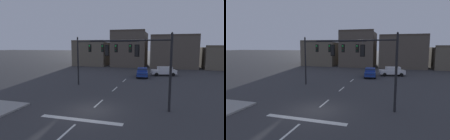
{
  "view_description": "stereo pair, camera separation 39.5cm",
  "coord_description": "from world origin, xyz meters",
  "views": [
    {
      "loc": [
        5.63,
        -13.65,
        5.35
      ],
      "look_at": [
        0.95,
        3.25,
        3.04
      ],
      "focal_mm": 29.27,
      "sensor_mm": 36.0,
      "label": 1
    },
    {
      "loc": [
        6.01,
        -13.54,
        5.35
      ],
      "look_at": [
        0.95,
        3.25,
        3.04
      ],
      "focal_mm": 29.27,
      "sensor_mm": 36.0,
      "label": 2
    }
  ],
  "objects": [
    {
      "name": "stop_bar_paint",
      "position": [
        0.0,
        -2.0,
        0.0
      ],
      "size": [
        6.4,
        0.5,
        0.01
      ],
      "primitive_type": "cube",
      "color": "silver",
      "rests_on": "ground"
    },
    {
      "name": "car_lot_nearside",
      "position": [
        2.35,
        17.84,
        0.86
      ],
      "size": [
        2.27,
        4.59,
        1.61
      ],
      "color": "navy",
      "rests_on": "ground"
    },
    {
      "name": "signal_mast_near_side",
      "position": [
        4.15,
        1.81,
        4.33
      ],
      "size": [
        7.28,
        1.02,
        6.44
      ],
      "color": "black",
      "rests_on": "ground"
    },
    {
      "name": "signal_mast_far_side",
      "position": [
        -2.54,
        8.95,
        4.62
      ],
      "size": [
        8.57,
        1.0,
        6.59
      ],
      "color": "black",
      "rests_on": "ground"
    },
    {
      "name": "ground_plane",
      "position": [
        0.0,
        0.0,
        0.0
      ],
      "size": [
        400.0,
        400.0,
        0.0
      ],
      "primitive_type": "plane",
      "color": "#353538"
    },
    {
      "name": "car_lot_middle",
      "position": [
        5.98,
        20.64,
        0.86
      ],
      "size": [
        4.69,
        2.75,
        1.61
      ],
      "color": "silver",
      "rests_on": "ground"
    },
    {
      "name": "building_row",
      "position": [
        10.83,
        36.37,
        3.56
      ],
      "size": [
        58.35,
        12.7,
        9.36
      ],
      "color": "#665B4C",
      "rests_on": "ground"
    },
    {
      "name": "lane_centreline",
      "position": [
        0.0,
        2.0,
        0.0
      ],
      "size": [
        0.16,
        26.4,
        0.01
      ],
      "color": "silver",
      "rests_on": "ground"
    }
  ]
}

